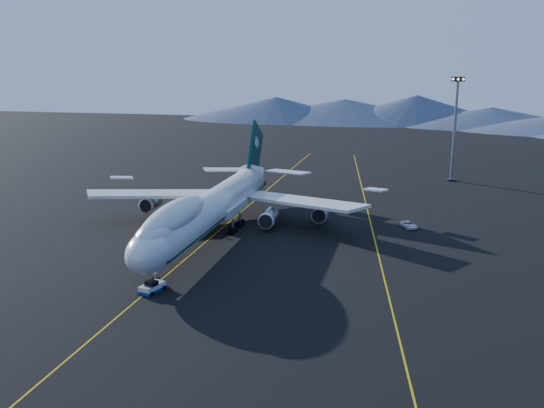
% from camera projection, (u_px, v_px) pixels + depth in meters
% --- Properties ---
extents(ground, '(500.00, 500.00, 0.00)m').
position_uv_depth(ground, '(213.00, 236.00, 117.11)').
color(ground, black).
rests_on(ground, ground).
extents(taxiway_line_main, '(0.25, 220.00, 0.01)m').
position_uv_depth(taxiway_line_main, '(213.00, 236.00, 117.11)').
color(taxiway_line_main, gold).
rests_on(taxiway_line_main, ground).
extents(taxiway_line_side, '(28.08, 198.09, 0.01)m').
position_uv_depth(taxiway_line_side, '(373.00, 232.00, 119.81)').
color(taxiway_line_side, gold).
rests_on(taxiway_line_side, ground).
extents(boeing_747, '(59.62, 72.43, 19.37)m').
position_uv_depth(boeing_747, '(212.00, 207.00, 115.80)').
color(boeing_747, silver).
rests_on(boeing_747, ground).
extents(pushback_tug, '(3.26, 4.66, 1.85)m').
position_uv_depth(pushback_tug, '(152.00, 288.00, 88.88)').
color(pushback_tug, silver).
rests_on(pushback_tug, ground).
extents(service_van, '(4.25, 5.19, 1.31)m').
position_uv_depth(service_van, '(408.00, 225.00, 122.84)').
color(service_van, white).
rests_on(service_van, ground).
extents(floodlight_mast, '(3.56, 2.67, 28.84)m').
position_uv_depth(floodlight_mast, '(455.00, 129.00, 167.77)').
color(floodlight_mast, black).
rests_on(floodlight_mast, ground).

